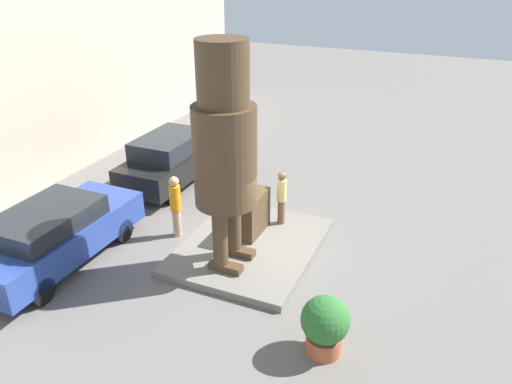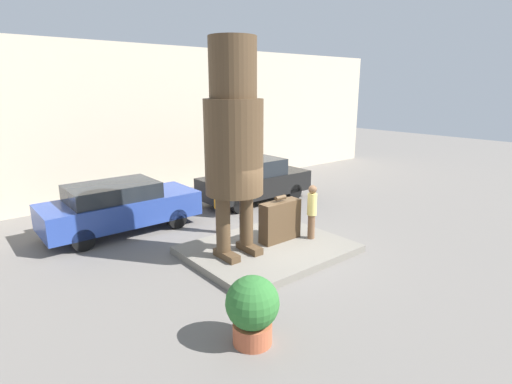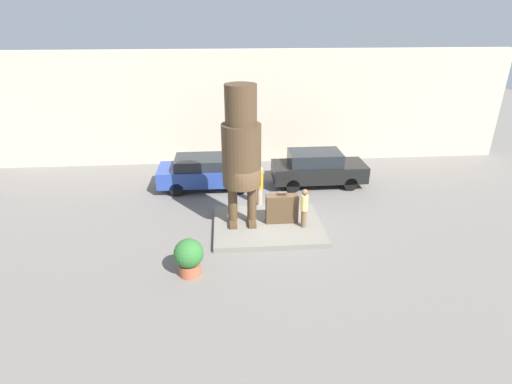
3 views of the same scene
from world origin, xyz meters
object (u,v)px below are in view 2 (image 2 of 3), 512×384
at_px(statue_figure, 234,133).
at_px(giant_suitcase, 280,221).
at_px(tourist, 312,210).
at_px(parked_car_blue, 120,206).
at_px(planter_pot, 252,308).
at_px(worker_hivis, 219,202).
at_px(parked_car_black, 254,180).

relative_size(statue_figure, giant_suitcase, 4.09).
distance_m(tourist, parked_car_blue, 5.87).
height_order(statue_figure, tourist, statue_figure).
distance_m(statue_figure, planter_pot, 4.36).
bearing_deg(worker_hivis, tourist, -59.46).
xyz_separation_m(planter_pot, worker_hivis, (2.68, 4.94, 0.29)).
relative_size(parked_car_blue, worker_hivis, 2.64).
xyz_separation_m(statue_figure, parked_car_blue, (-1.47, 3.98, -2.46)).
height_order(statue_figure, worker_hivis, statue_figure).
height_order(giant_suitcase, worker_hivis, worker_hivis).
xyz_separation_m(statue_figure, giant_suitcase, (1.53, -0.04, -2.53)).
distance_m(parked_car_blue, planter_pot, 6.97).
bearing_deg(planter_pot, giant_suitcase, 41.11).
bearing_deg(planter_pot, parked_car_black, 50.69).
height_order(parked_car_black, worker_hivis, worker_hivis).
xyz_separation_m(giant_suitcase, planter_pot, (-3.36, -2.93, -0.09)).
bearing_deg(giant_suitcase, parked_car_blue, 126.74).
xyz_separation_m(parked_car_blue, parked_car_black, (5.29, -0.06, 0.05)).
height_order(giant_suitcase, tourist, tourist).
xyz_separation_m(tourist, parked_car_black, (1.51, 4.43, -0.16)).
relative_size(tourist, parked_car_black, 0.35).
distance_m(statue_figure, giant_suitcase, 2.96).
xyz_separation_m(giant_suitcase, tourist, (0.77, -0.47, 0.28)).
bearing_deg(planter_pot, statue_figure, 58.35).
bearing_deg(statue_figure, giant_suitcase, -1.53).
height_order(parked_car_black, planter_pot, parked_car_black).
bearing_deg(worker_hivis, giant_suitcase, -71.13).
bearing_deg(parked_car_black, parked_car_blue, 179.38).
xyz_separation_m(tourist, planter_pot, (-4.14, -2.47, -0.37)).
distance_m(statue_figure, parked_car_black, 5.98).
height_order(parked_car_blue, parked_car_black, parked_car_black).
bearing_deg(worker_hivis, planter_pot, -118.45).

